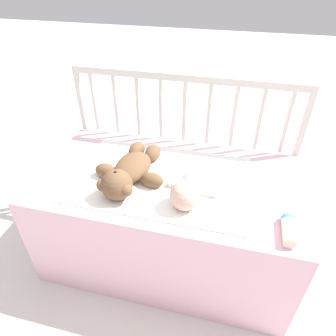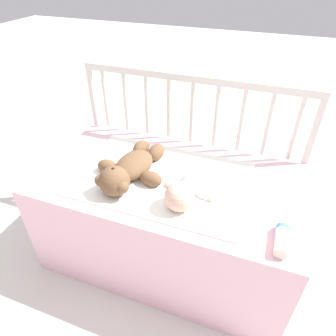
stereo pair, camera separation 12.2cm
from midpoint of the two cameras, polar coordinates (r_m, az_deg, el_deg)
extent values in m
plane|color=silver|center=(1.80, -1.97, -15.85)|extent=(12.00, 12.00, 0.00)
cube|color=#EDB7C6|center=(1.59, -2.17, -9.75)|extent=(1.24, 0.67, 0.55)
cylinder|color=beige|center=(1.95, -16.73, 5.11)|extent=(0.04, 0.04, 0.93)
cylinder|color=beige|center=(1.74, 20.67, 0.07)|extent=(0.04, 0.04, 0.93)
cube|color=beige|center=(1.54, 1.05, 16.81)|extent=(1.21, 0.03, 0.04)
cylinder|color=beige|center=(1.79, -15.80, 11.89)|extent=(0.02, 0.02, 0.34)
cylinder|color=beige|center=(1.74, -11.93, 11.66)|extent=(0.02, 0.02, 0.34)
cylinder|color=beige|center=(1.69, -7.83, 11.37)|extent=(0.02, 0.02, 0.34)
cylinder|color=beige|center=(1.65, -3.52, 10.99)|extent=(0.02, 0.02, 0.34)
cylinder|color=beige|center=(1.62, 0.97, 10.54)|extent=(0.02, 0.02, 0.34)
cylinder|color=beige|center=(1.59, 5.60, 10.01)|extent=(0.02, 0.02, 0.34)
cylinder|color=beige|center=(1.58, 10.30, 9.39)|extent=(0.02, 0.02, 0.34)
cylinder|color=beige|center=(1.58, 15.02, 8.72)|extent=(0.02, 0.02, 0.34)
cylinder|color=beige|center=(1.59, 19.68, 7.99)|extent=(0.02, 0.02, 0.34)
cube|color=white|center=(1.40, -3.84, -2.07)|extent=(0.80, 0.53, 0.01)
ellipsoid|color=brown|center=(1.42, -9.16, 0.14)|extent=(0.17, 0.24, 0.09)
sphere|color=brown|center=(1.29, -12.40, -3.23)|extent=(0.14, 0.14, 0.14)
sphere|color=beige|center=(1.27, -12.61, -1.93)|extent=(0.06, 0.06, 0.06)
sphere|color=black|center=(1.25, -12.75, -1.08)|extent=(0.02, 0.02, 0.02)
sphere|color=brown|center=(1.25, -10.74, -4.27)|extent=(0.05, 0.05, 0.05)
sphere|color=brown|center=(1.30, -15.00, -3.25)|extent=(0.05, 0.05, 0.05)
ellipsoid|color=brown|center=(1.34, -5.62, -2.38)|extent=(0.11, 0.08, 0.07)
ellipsoid|color=brown|center=(1.44, -14.15, -0.56)|extent=(0.11, 0.08, 0.07)
ellipsoid|color=brown|center=(1.51, -5.23, 2.78)|extent=(0.08, 0.12, 0.08)
ellipsoid|color=brown|center=(1.55, -8.22, 3.31)|extent=(0.08, 0.12, 0.08)
ellipsoid|color=white|center=(1.34, 2.73, -1.80)|extent=(0.12, 0.24, 0.08)
sphere|color=beige|center=(1.21, 0.35, -5.35)|extent=(0.13, 0.13, 0.13)
ellipsoid|color=white|center=(1.30, 4.96, -4.88)|extent=(0.10, 0.04, 0.03)
ellipsoid|color=white|center=(1.34, -1.11, -3.42)|extent=(0.10, 0.04, 0.03)
sphere|color=beige|center=(1.29, 6.10, -5.29)|extent=(0.03, 0.03, 0.03)
sphere|color=beige|center=(1.34, -2.30, -3.27)|extent=(0.03, 0.03, 0.03)
ellipsoid|color=beige|center=(1.44, 4.98, -0.19)|extent=(0.05, 0.10, 0.04)
ellipsoid|color=beige|center=(1.45, 3.25, 0.19)|extent=(0.05, 0.10, 0.04)
sphere|color=beige|center=(1.48, 5.50, 0.76)|extent=(0.03, 0.03, 0.03)
sphere|color=beige|center=(1.49, 3.80, 1.13)|extent=(0.03, 0.03, 0.03)
cylinder|color=#F4E5CC|center=(1.19, 19.30, -11.46)|extent=(0.05, 0.12, 0.05)
cylinder|color=#4C99D8|center=(1.24, 19.21, -9.38)|extent=(0.05, 0.02, 0.05)
sphere|color=#EAC67F|center=(1.25, 19.18, -8.83)|extent=(0.04, 0.04, 0.04)
camera|label=1|loc=(0.06, -92.55, -1.87)|focal=32.00mm
camera|label=2|loc=(0.06, 87.45, 1.87)|focal=32.00mm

